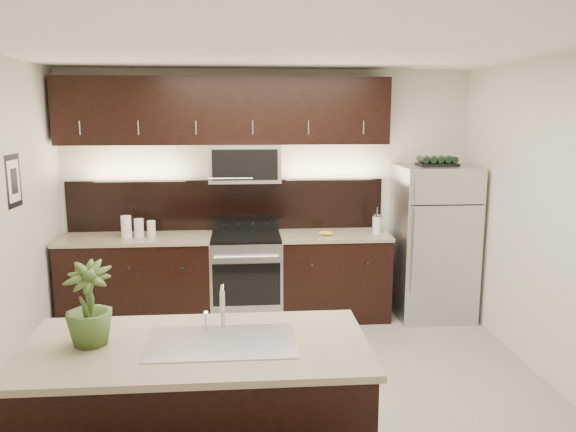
{
  "coord_description": "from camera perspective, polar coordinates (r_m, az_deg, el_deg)",
  "views": [
    {
      "loc": [
        -0.27,
        -4.22,
        2.22
      ],
      "look_at": [
        0.11,
        0.55,
        1.35
      ],
      "focal_mm": 35.0,
      "sensor_mm": 36.0,
      "label": 1
    }
  ],
  "objects": [
    {
      "name": "sink_faucet",
      "position": [
        3.28,
        -6.71,
        -12.34
      ],
      "size": [
        0.84,
        0.5,
        0.28
      ],
      "color": "silver",
      "rests_on": "island"
    },
    {
      "name": "island",
      "position": [
        3.5,
        -9.15,
        -19.75
      ],
      "size": [
        1.96,
        0.96,
        0.94
      ],
      "color": "black",
      "rests_on": "ground"
    },
    {
      "name": "plant",
      "position": [
        3.34,
        -19.59,
        -8.42
      ],
      "size": [
        0.28,
        0.28,
        0.47
      ],
      "primitive_type": "imported",
      "rotation": [
        0.0,
        0.0,
        -0.06
      ],
      "color": "#385120",
      "rests_on": "island"
    },
    {
      "name": "upper_fixtures",
      "position": [
        6.06,
        -6.19,
        9.52
      ],
      "size": [
        3.49,
        0.4,
        1.66
      ],
      "color": "black",
      "rests_on": "counter_run"
    },
    {
      "name": "ground",
      "position": [
        4.77,
        -0.87,
        -17.36
      ],
      "size": [
        4.5,
        4.5,
        0.0
      ],
      "primitive_type": "plane",
      "color": "gray",
      "rests_on": "ground"
    },
    {
      "name": "canisters",
      "position": [
        6.1,
        -15.2,
        -1.14
      ],
      "size": [
        0.35,
        0.15,
        0.23
      ],
      "rotation": [
        0.0,
        0.0,
        0.21
      ],
      "color": "silver",
      "rests_on": "counter_run"
    },
    {
      "name": "room_walls",
      "position": [
        4.22,
        -2.41,
        3.2
      ],
      "size": [
        4.52,
        4.02,
        2.71
      ],
      "color": "beige",
      "rests_on": "ground"
    },
    {
      "name": "french_press",
      "position": [
        6.14,
        9.02,
        -0.81
      ],
      "size": [
        0.1,
        0.1,
        0.28
      ],
      "rotation": [
        0.0,
        0.0,
        0.17
      ],
      "color": "silver",
      "rests_on": "counter_run"
    },
    {
      "name": "refrigerator",
      "position": [
        6.36,
        14.55,
        -2.57
      ],
      "size": [
        0.81,
        0.73,
        1.67
      ],
      "primitive_type": "cube",
      "color": "#B2B2B7",
      "rests_on": "ground"
    },
    {
      "name": "bananas",
      "position": [
        6.02,
        3.54,
        -1.71
      ],
      "size": [
        0.19,
        0.17,
        0.05
      ],
      "primitive_type": "ellipsoid",
      "rotation": [
        0.0,
        0.0,
        -0.36
      ],
      "color": "gold",
      "rests_on": "counter_run"
    },
    {
      "name": "counter_run",
      "position": [
        6.16,
        -6.17,
        -6.22
      ],
      "size": [
        3.51,
        0.65,
        0.94
      ],
      "color": "black",
      "rests_on": "ground"
    },
    {
      "name": "wine_rack",
      "position": [
        6.22,
        14.91,
        5.38
      ],
      "size": [
        0.41,
        0.26,
        0.1
      ],
      "color": "black",
      "rests_on": "refrigerator"
    }
  ]
}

